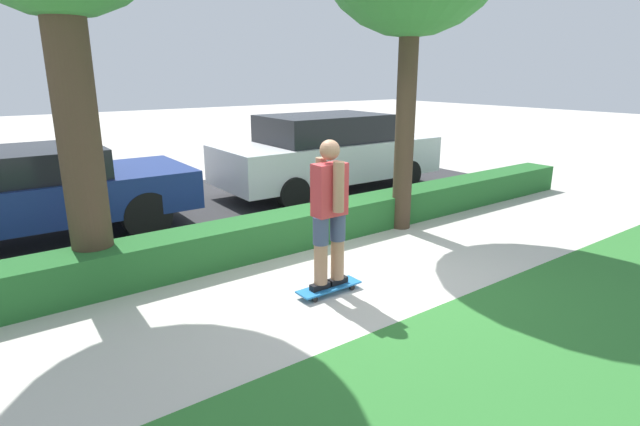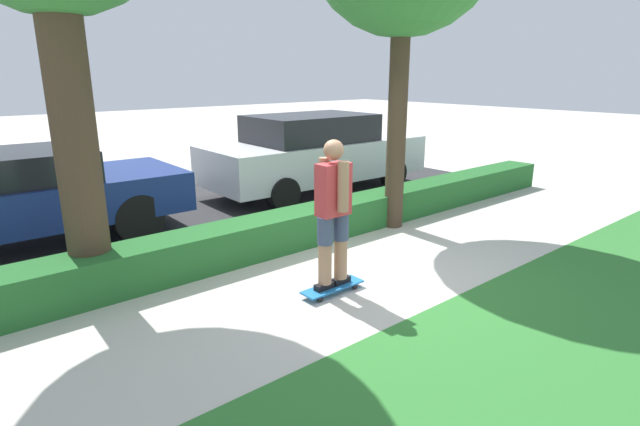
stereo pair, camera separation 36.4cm
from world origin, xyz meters
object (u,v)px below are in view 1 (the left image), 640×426
(parked_car_middle, at_px, (328,152))
(skateboard, at_px, (329,287))
(skater_person, at_px, (329,211))
(parked_car_front, at_px, (21,193))

(parked_car_middle, bearing_deg, skateboard, -126.10)
(skater_person, height_order, parked_car_middle, skater_person)
(parked_car_middle, bearing_deg, parked_car_front, -178.60)
(skater_person, bearing_deg, parked_car_front, 121.87)
(skater_person, bearing_deg, parked_car_middle, 52.82)
(parked_car_front, bearing_deg, skater_person, -56.87)
(skateboard, height_order, parked_car_front, parked_car_front)
(skateboard, bearing_deg, parked_car_front, 121.87)
(parked_car_front, bearing_deg, skateboard, -56.87)
(parked_car_front, height_order, parked_car_middle, parked_car_middle)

